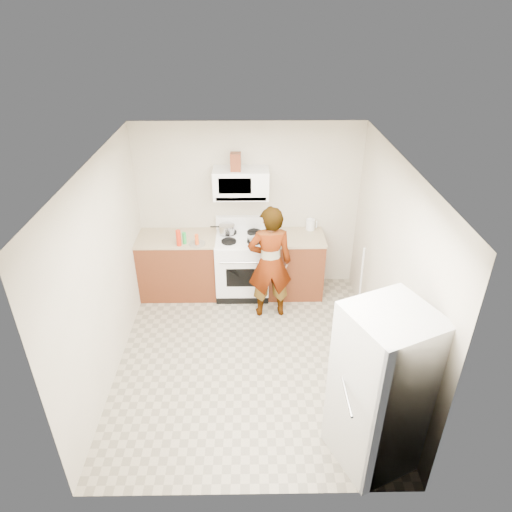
{
  "coord_description": "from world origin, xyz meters",
  "views": [
    {
      "loc": [
        0.02,
        -4.32,
        3.93
      ],
      "look_at": [
        0.09,
        0.55,
        1.15
      ],
      "focal_mm": 32.0,
      "sensor_mm": 36.0,
      "label": 1
    }
  ],
  "objects_px": {
    "person": "(270,263)",
    "microwave": "(241,183)",
    "saucepan": "(227,229)",
    "fridge": "(381,390)",
    "gas_range": "(242,264)",
    "kettle": "(310,224)"
  },
  "relations": [
    {
      "from": "microwave",
      "to": "person",
      "type": "height_order",
      "value": "microwave"
    },
    {
      "from": "person",
      "to": "fridge",
      "type": "distance_m",
      "value": 2.48
    },
    {
      "from": "fridge",
      "to": "saucepan",
      "type": "distance_m",
      "value": 3.32
    },
    {
      "from": "microwave",
      "to": "kettle",
      "type": "distance_m",
      "value": 1.22
    },
    {
      "from": "microwave",
      "to": "fridge",
      "type": "height_order",
      "value": "microwave"
    },
    {
      "from": "fridge",
      "to": "saucepan",
      "type": "bearing_deg",
      "value": 93.14
    },
    {
      "from": "fridge",
      "to": "gas_range",
      "type": "bearing_deg",
      "value": 90.43
    },
    {
      "from": "kettle",
      "to": "person",
      "type": "bearing_deg",
      "value": -144.35
    },
    {
      "from": "gas_range",
      "to": "person",
      "type": "height_order",
      "value": "person"
    },
    {
      "from": "person",
      "to": "fridge",
      "type": "xyz_separation_m",
      "value": [
        0.91,
        -2.31,
        0.03
      ]
    },
    {
      "from": "kettle",
      "to": "saucepan",
      "type": "bearing_deg",
      "value": 170.72
    },
    {
      "from": "gas_range",
      "to": "person",
      "type": "xyz_separation_m",
      "value": [
        0.38,
        -0.55,
        0.34
      ]
    },
    {
      "from": "gas_range",
      "to": "fridge",
      "type": "bearing_deg",
      "value": -65.68
    },
    {
      "from": "person",
      "to": "microwave",
      "type": "bearing_deg",
      "value": -65.47
    },
    {
      "from": "microwave",
      "to": "person",
      "type": "distance_m",
      "value": 1.17
    },
    {
      "from": "gas_range",
      "to": "kettle",
      "type": "bearing_deg",
      "value": 12.79
    },
    {
      "from": "microwave",
      "to": "fridge",
      "type": "bearing_deg",
      "value": -66.61
    },
    {
      "from": "fridge",
      "to": "kettle",
      "type": "xyz_separation_m",
      "value": [
        -0.28,
        3.08,
        0.16
      ]
    },
    {
      "from": "microwave",
      "to": "kettle",
      "type": "bearing_deg",
      "value": 5.73
    },
    {
      "from": "microwave",
      "to": "person",
      "type": "xyz_separation_m",
      "value": [
        0.38,
        -0.68,
        -0.88
      ]
    },
    {
      "from": "microwave",
      "to": "saucepan",
      "type": "xyz_separation_m",
      "value": [
        -0.21,
        -0.03,
        -0.69
      ]
    },
    {
      "from": "person",
      "to": "gas_range",
      "type": "bearing_deg",
      "value": -60.07
    }
  ]
}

